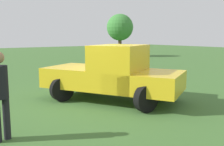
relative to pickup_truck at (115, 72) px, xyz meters
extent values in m
plane|color=#3D662D|center=(-0.28, 0.19, -0.93)|extent=(80.00, 80.00, 0.00)
cylinder|color=black|center=(-1.42, 0.95, -0.54)|extent=(0.77, 0.22, 0.77)
cylinder|color=black|center=(-0.05, 1.71, -0.54)|extent=(0.77, 0.22, 0.77)
cylinder|color=black|center=(-0.05, -1.51, -0.54)|extent=(0.77, 0.22, 0.77)
cylinder|color=black|center=(1.32, -0.75, -0.54)|extent=(0.77, 0.22, 0.77)
cube|color=gold|center=(-0.70, 1.25, -0.20)|extent=(2.49, 2.45, 0.64)
cube|color=gold|center=(0.07, -0.13, 0.18)|extent=(2.32, 2.14, 1.40)
cube|color=slate|center=(0.07, -0.13, 0.62)|extent=(2.08, 1.88, 0.48)
cube|color=gold|center=(0.50, -0.90, -0.22)|extent=(2.66, 2.76, 0.60)
cube|color=silver|center=(-1.10, 1.97, -0.46)|extent=(1.62, 0.98, 0.16)
cylinder|color=black|center=(-3.64, -1.22, -0.50)|extent=(0.14, 0.14, 0.87)
cylinder|color=black|center=(-3.74, -1.24, 0.26)|extent=(0.40, 0.40, 0.65)
cylinder|color=brown|center=(11.12, 14.18, 0.14)|extent=(0.35, 0.35, 2.14)
sphere|color=#3D8438|center=(11.12, 14.18, 2.02)|extent=(2.68, 2.68, 2.68)
camera|label=1|loc=(-4.82, -6.49, 1.16)|focal=40.81mm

